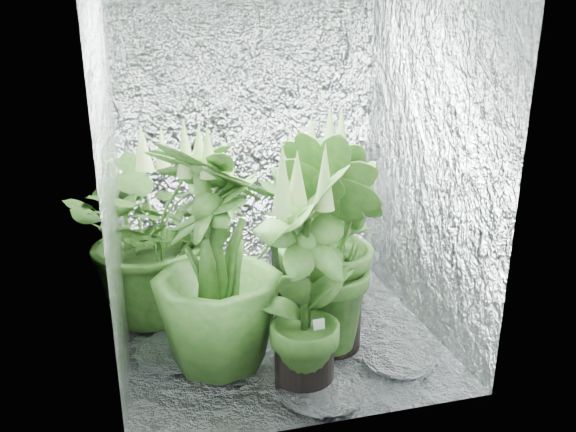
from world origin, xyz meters
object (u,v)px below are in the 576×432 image
at_px(plant_d, 216,259).
at_px(plant_b, 214,240).
at_px(plant_e, 321,245).
at_px(circulation_fan, 345,254).
at_px(plant_g, 332,243).
at_px(plant_a, 153,230).
at_px(plant_c, 296,220).
at_px(plant_f, 305,282).

bearing_deg(plant_d, plant_b, 84.55).
xyz_separation_m(plant_d, plant_e, (0.67, 0.49, -0.18)).
bearing_deg(circulation_fan, plant_g, -138.82).
bearing_deg(plant_e, plant_d, -143.52).
height_order(plant_b, plant_e, plant_b).
distance_m(plant_a, plant_g, 1.01).
distance_m(plant_a, plant_b, 0.33).
relative_size(plant_d, plant_e, 1.36).
height_order(plant_b, plant_c, plant_c).
relative_size(plant_g, circulation_fan, 3.42).
height_order(plant_e, plant_g, plant_g).
relative_size(plant_a, circulation_fan, 3.09).
bearing_deg(circulation_fan, plant_b, 175.50).
bearing_deg(plant_g, plant_b, 136.95).
distance_m(plant_e, plant_g, 0.49).
xyz_separation_m(plant_a, plant_f, (0.63, -0.83, -0.01)).
relative_size(plant_b, plant_c, 0.96).
distance_m(plant_b, plant_f, 0.86).
relative_size(plant_f, plant_g, 0.92).
bearing_deg(plant_b, plant_a, 173.79).
distance_m(plant_b, plant_c, 0.56).
bearing_deg(plant_a, plant_e, -4.93).
height_order(plant_d, plant_g, plant_g).
bearing_deg(circulation_fan, plant_f, -142.29).
height_order(plant_b, plant_f, plant_f).
distance_m(plant_e, plant_f, 0.83).
bearing_deg(plant_a, circulation_fan, 12.98).
bearing_deg(plant_e, plant_g, -101.06).
xyz_separation_m(plant_e, plant_g, (-0.09, -0.45, 0.19)).
distance_m(plant_a, plant_d, 0.64).
height_order(plant_a, plant_c, plant_a).
bearing_deg(plant_b, plant_e, -4.26).
bearing_deg(plant_g, plant_c, 89.76).
xyz_separation_m(plant_b, plant_f, (0.30, -0.80, 0.07)).
distance_m(plant_c, plant_e, 0.26).
height_order(plant_a, plant_b, plant_a).
distance_m(plant_a, plant_e, 0.96).
xyz_separation_m(plant_b, circulation_fan, (0.91, 0.32, -0.30)).
bearing_deg(plant_g, circulation_fan, 65.04).
relative_size(plant_e, circulation_fan, 2.44).
bearing_deg(plant_a, plant_g, -31.84).
distance_m(plant_d, plant_e, 0.85).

